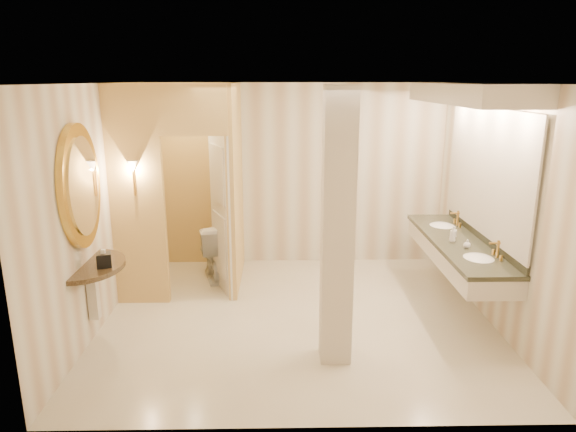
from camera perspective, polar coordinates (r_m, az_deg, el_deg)
floor at (r=6.22m, az=0.99°, el=-11.20°), size 4.50×4.50×0.00m
ceiling at (r=5.59m, az=1.12°, el=14.52°), size 4.50×4.50×0.00m
wall_back at (r=7.71m, az=0.50°, el=4.54°), size 4.50×0.02×2.70m
wall_front at (r=3.85m, az=2.16°, el=-6.25°), size 4.50×0.02×2.70m
wall_left at (r=6.10m, az=-20.57°, el=0.80°), size 0.02×4.00×2.70m
wall_right at (r=6.26m, az=22.12°, el=0.98°), size 0.02×4.00×2.70m
toilet_closet at (r=6.75m, az=-8.83°, el=3.18°), size 1.50×1.55×2.70m
wall_sconce at (r=6.33m, az=-16.84°, el=5.13°), size 0.14×0.14×0.42m
vanity at (r=6.33m, az=19.22°, el=3.99°), size 0.75×2.56×2.09m
console_shelf at (r=5.65m, az=-21.80°, el=-0.49°), size 0.98×0.98×1.94m
pillar at (r=4.92m, az=5.53°, el=-1.56°), size 0.30×0.30×2.70m
tissue_box at (r=5.61m, az=-19.77°, el=-4.61°), size 0.18×0.18×0.14m
toilet at (r=7.33m, az=-8.12°, el=-3.78°), size 0.65×0.89×0.82m
soap_bottle_a at (r=6.61m, az=18.01°, el=-1.65°), size 0.07×0.07×0.13m
soap_bottle_b at (r=6.20m, az=19.29°, el=-2.94°), size 0.10×0.10×0.10m
soap_bottle_c at (r=6.38m, az=17.84°, el=-1.93°), size 0.10×0.10×0.19m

